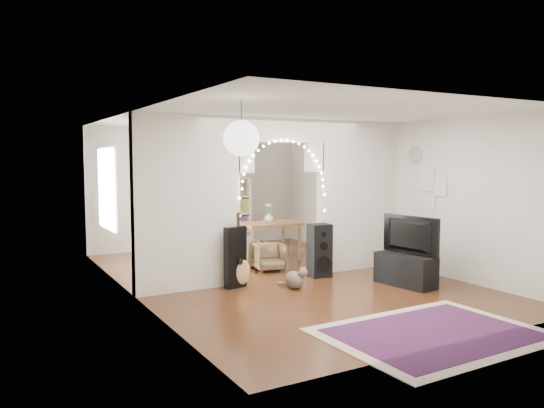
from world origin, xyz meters
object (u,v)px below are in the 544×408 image
acoustic_guitar (239,260)px  floor_speaker (320,250)px  dining_chair_left (255,254)px  dining_chair_right (270,257)px  dining_table (269,226)px  bookcase (215,215)px  media_console (405,270)px

acoustic_guitar → floor_speaker: size_ratio=1.10×
dining_chair_left → dining_chair_right: size_ratio=0.98×
dining_table → dining_chair_right: size_ratio=2.22×
dining_chair_right → dining_table: bearing=74.6°
bookcase → dining_chair_right: bookcase is taller
dining_chair_left → acoustic_guitar: bearing=-124.4°
dining_table → floor_speaker: bearing=-89.9°
dining_chair_left → floor_speaker: bearing=-64.8°
floor_speaker → dining_table: bearing=96.8°
bookcase → media_console: bearing=-86.1°
bookcase → dining_table: (0.58, -1.36, -0.13)m
media_console → acoustic_guitar: bearing=145.8°
dining_chair_right → media_console: bearing=-43.9°
media_console → dining_chair_left: media_console is taller
dining_table → dining_chair_left: (-0.57, -0.48, -0.44)m
bookcase → dining_chair_left: bookcase is taller
dining_table → acoustic_guitar: bearing=-130.4°
bookcase → dining_chair_right: bearing=-102.3°
floor_speaker → dining_chair_left: (-0.56, 1.32, -0.21)m
floor_speaker → bookcase: 3.24m
acoustic_guitar → media_console: (2.37, -1.21, -0.19)m
dining_table → dining_chair_left: dining_table is taller
dining_chair_left → dining_chair_right: bearing=-81.0°
acoustic_guitar → floor_speaker: bearing=-24.0°
bookcase → dining_chair_left: 1.93m
acoustic_guitar → dining_chair_left: size_ratio=1.90×
media_console → bookcase: bookcase is taller
media_console → dining_table: dining_table is taller
dining_chair_right → floor_speaker: bearing=-46.2°
bookcase → dining_chair_left: bearing=-103.7°
media_console → dining_chair_left: (-1.40, 2.53, -0.01)m
dining_table → dining_chair_left: 0.87m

